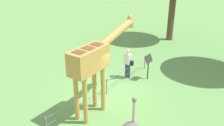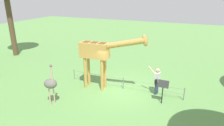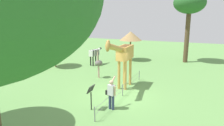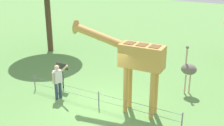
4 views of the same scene
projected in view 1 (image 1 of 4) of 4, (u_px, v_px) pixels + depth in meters
The scene contains 5 objects.
ground_plane at pixel (109, 94), 11.50m from camera, with size 60.00×60.00×0.00m, color #60934C.
giraffe at pixel (95, 59), 9.45m from camera, with size 4.00×0.76×3.56m.
visitor at pixel (128, 62), 12.74m from camera, with size 0.73×0.59×1.68m.
info_sign at pixel (148, 62), 12.57m from camera, with size 0.56×0.21×1.32m.
wire_fence at pixel (107, 86), 11.42m from camera, with size 7.05×0.05×0.75m.
Camera 1 is at (-7.87, -6.07, 5.97)m, focal length 39.91 mm.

